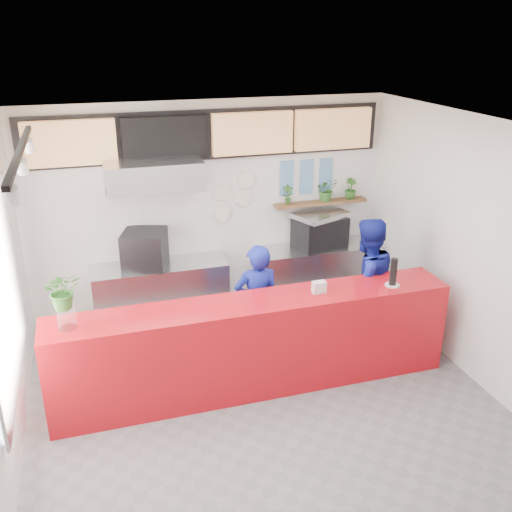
{
  "coord_description": "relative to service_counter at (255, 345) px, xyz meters",
  "views": [
    {
      "loc": [
        -1.62,
        -4.91,
        3.87
      ],
      "look_at": [
        0.1,
        0.7,
        1.5
      ],
      "focal_mm": 40.0,
      "sensor_mm": 36.0,
      "label": 1
    }
  ],
  "objects": [
    {
      "name": "hood_lip",
      "position": [
        -0.8,
        1.75,
        1.4
      ],
      "size": [
        1.2,
        0.69,
        0.31
      ],
      "primitive_type": "cube",
      "rotation": [
        -0.35,
        0.0,
        0.0
      ],
      "color": "#B2B5BA",
      "rests_on": "ceiling"
    },
    {
      "name": "ceiling",
      "position": [
        0.0,
        -0.4,
        2.45
      ],
      "size": [
        5.0,
        5.0,
        0.0
      ],
      "primitive_type": "plane",
      "rotation": [
        3.14,
        0.0,
        0.0
      ],
      "color": "silver"
    },
    {
      "name": "photo_frame_d",
      "position": [
        1.1,
        2.08,
        1.2
      ],
      "size": [
        0.2,
        0.02,
        0.25
      ],
      "primitive_type": "cube",
      "color": "#598CBF",
      "rests_on": "wall_back"
    },
    {
      "name": "menu_board_mid_left",
      "position": [
        -0.59,
        1.98,
        2.0
      ],
      "size": [
        1.1,
        0.1,
        0.55
      ],
      "primitive_type": "cube",
      "color": "black",
      "rests_on": "wall_back"
    },
    {
      "name": "panini_oven",
      "position": [
        -0.97,
        1.8,
        0.59
      ],
      "size": [
        0.68,
        0.68,
        0.49
      ],
      "primitive_type": "cube",
      "rotation": [
        0.0,
        0.0,
        -0.32
      ],
      "color": "black",
      "rests_on": "prep_bench"
    },
    {
      "name": "track_rail",
      "position": [
        -2.1,
        -0.4,
        2.39
      ],
      "size": [
        0.05,
        2.4,
        0.04
      ],
      "primitive_type": "cube",
      "color": "black",
      "rests_on": "ceiling"
    },
    {
      "name": "photo_frame_b",
      "position": [
        1.4,
        2.08,
        1.45
      ],
      "size": [
        0.2,
        0.02,
        0.25
      ],
      "primitive_type": "cube",
      "color": "#598CBF",
      "rests_on": "wall_back"
    },
    {
      "name": "service_counter",
      "position": [
        0.0,
        0.0,
        0.0
      ],
      "size": [
        4.5,
        0.6,
        1.1
      ],
      "primitive_type": "cube",
      "color": "#AD0C15",
      "rests_on": "ground"
    },
    {
      "name": "dec_plate_c",
      "position": [
        0.15,
        2.07,
        0.9
      ],
      "size": [
        0.24,
        0.03,
        0.24
      ],
      "primitive_type": "cylinder",
      "rotation": [
        1.57,
        0.0,
        0.0
      ],
      "color": "silver",
      "rests_on": "wall_back"
    },
    {
      "name": "white_plate",
      "position": [
        1.62,
        -0.08,
        0.56
      ],
      "size": [
        0.21,
        0.21,
        0.01
      ],
      "primitive_type": "cylinder",
      "rotation": [
        0.0,
        0.0,
        -0.28
      ],
      "color": "silver",
      "rests_on": "service_counter"
    },
    {
      "name": "photo_frame_f",
      "position": [
        1.7,
        2.08,
        1.2
      ],
      "size": [
        0.2,
        0.02,
        0.25
      ],
      "primitive_type": "cube",
      "color": "#598CBF",
      "rests_on": "wall_back"
    },
    {
      "name": "espresso_machine",
      "position": [
        1.52,
        1.8,
        0.57
      ],
      "size": [
        0.77,
        0.61,
        0.44
      ],
      "primitive_type": "cube",
      "rotation": [
        0.0,
        0.0,
        0.19
      ],
      "color": "black",
      "rests_on": "right_bench"
    },
    {
      "name": "menu_board_far_right",
      "position": [
        1.73,
        1.98,
        2.0
      ],
      "size": [
        1.1,
        0.1,
        0.55
      ],
      "primitive_type": "cube",
      "color": "tan",
      "rests_on": "wall_back"
    },
    {
      "name": "photo_frame_c",
      "position": [
        1.7,
        2.08,
        1.45
      ],
      "size": [
        0.2,
        0.02,
        0.25
      ],
      "primitive_type": "cube",
      "color": "#598CBF",
      "rests_on": "wall_back"
    },
    {
      "name": "herb_c",
      "position": [
        1.69,
        2.0,
        1.14
      ],
      "size": [
        0.34,
        0.3,
        0.34
      ],
      "primitive_type": "imported",
      "rotation": [
        0.0,
        0.0,
        -0.13
      ],
      "color": "#295D20",
      "rests_on": "herb_shelf"
    },
    {
      "name": "photo_frame_e",
      "position": [
        1.4,
        2.08,
        1.2
      ],
      "size": [
        0.2,
        0.02,
        0.25
      ],
      "primitive_type": "cube",
      "color": "#598CBF",
      "rests_on": "wall_back"
    },
    {
      "name": "menu_board_far_left",
      "position": [
        -1.75,
        1.98,
        2.0
      ],
      "size": [
        1.1,
        0.1,
        0.55
      ],
      "primitive_type": "cube",
      "color": "tan",
      "rests_on": "wall_back"
    },
    {
      "name": "floor",
      "position": [
        0.0,
        -0.4,
        -0.55
      ],
      "size": [
        5.0,
        5.0,
        0.0
      ],
      "primitive_type": "plane",
      "color": "slate",
      "rests_on": "ground"
    },
    {
      "name": "extraction_hood",
      "position": [
        -0.8,
        1.75,
        1.6
      ],
      "size": [
        1.2,
        0.7,
        0.35
      ],
      "primitive_type": "cube",
      "color": "#B2B5BA",
      "rests_on": "ceiling"
    },
    {
      "name": "cream_band",
      "position": [
        0.0,
        2.09,
        2.05
      ],
      "size": [
        5.0,
        0.02,
        0.8
      ],
      "primitive_type": "cube",
      "color": "beige",
      "rests_on": "wall_back"
    },
    {
      "name": "napkin_holder",
      "position": [
        0.74,
        -0.0,
        0.62
      ],
      "size": [
        0.15,
        0.09,
        0.13
      ],
      "primitive_type": "cube",
      "rotation": [
        0.0,
        0.0,
        0.0
      ],
      "color": "silver",
      "rests_on": "service_counter"
    },
    {
      "name": "window_frame",
      "position": [
        -2.45,
        -0.1,
        1.15
      ],
      "size": [
        0.03,
        2.3,
        2.0
      ],
      "primitive_type": "cube",
      "color": "#B2B5BA",
      "rests_on": "wall_left"
    },
    {
      "name": "staff_right",
      "position": [
        1.59,
        0.49,
        0.32
      ],
      "size": [
        0.94,
        0.79,
        1.73
      ],
      "primitive_type": "imported",
      "rotation": [
        0.0,
        0.0,
        3.31
      ],
      "color": "navy",
      "rests_on": "ground"
    },
    {
      "name": "herb_d",
      "position": [
        2.07,
        2.0,
        1.12
      ],
      "size": [
        0.18,
        0.16,
        0.3
      ],
      "primitive_type": "imported",
      "rotation": [
        0.0,
        0.0,
        0.06
      ],
      "color": "#295D20",
      "rests_on": "herb_shelf"
    },
    {
      "name": "espresso_tray",
      "position": [
        1.52,
        1.8,
        0.83
      ],
      "size": [
        0.88,
        0.75,
        0.07
      ],
      "primitive_type": "cube",
      "rotation": [
        0.0,
        0.0,
        0.37
      ],
      "color": "#A4A6AB",
      "rests_on": "espresso_machine"
    },
    {
      "name": "glass_vase",
      "position": [
        -1.95,
        -0.02,
        0.66
      ],
      "size": [
        0.24,
        0.24,
        0.23
      ],
      "primitive_type": "cylinder",
      "rotation": [
        0.0,
        0.0,
        -0.39
      ],
      "color": "silver",
      "rests_on": "service_counter"
    },
    {
      "name": "soffit",
      "position": [
        0.0,
        2.06,
        2.0
      ],
      "size": [
        4.8,
        0.04,
        0.65
      ],
      "primitive_type": "cube",
      "color": "black",
      "rests_on": "wall_back"
    },
    {
      "name": "herb_a",
      "position": [
        1.09,
        2.0,
        1.11
      ],
      "size": [
        0.16,
        0.12,
        0.28
      ],
      "primitive_type": "imported",
      "rotation": [
        0.0,
        0.0,
        -0.13
      ],
      "color": "#295D20",
      "rests_on": "herb_shelf"
    },
    {
      "name": "photo_frame_a",
      "position": [
        1.1,
        2.08,
        1.45
      ],
      "size": [
        0.2,
        0.02,
        0.25
      ],
      "primitive_type": "cube",
      "color": "#598CBF",
      "rests_on": "wall_back"
    },
    {
      "name": "prep_bench",
      "position": [
        -0.8,
        1.8,
        -0.1
      ],
      "size": [
        1.8,
        0.6,
        0.9
      ],
      "primitive_type": "cube",
      "color": "#B2B5BA",
      "rests_on": "ground"
    },
    {
      "name": "dec_plate_a",
      "position": [
        0.15,
        2.07,
        1.2
      ],
      "size": [
        0.24,
        0.03,
        0.24
      ],
      "primitive_type": "cylinder",
      "rotation": [
        1.57,
        0.0,
        0.0
      ],
      "color": "silver",
      "rests_on": "wall_back"
    },
    {
      "name": "right_bench",
      "position": [
        1.5,
        1.8,
        -0.1
      ],
      "size": [
        1.8,
        0.6,
        0.9
      ],
      "primitive_type": "cube",
      "color": "#B2B5BA",
      "rests_on": "ground"
    },
    {
      "name": "wall_right",
      "position": [
        2.5,
        -0.4,
        0.95
      ],
      "size": [
        0.0,
        5.0,
        5.0
      ],
      "primitive_type": "plane",
      "rotation": [
        1.57,
        0.0,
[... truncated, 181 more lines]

